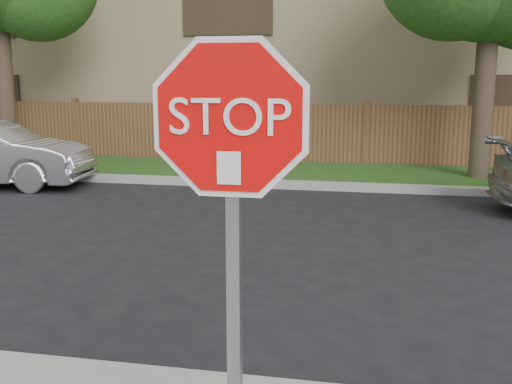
# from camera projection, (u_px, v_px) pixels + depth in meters

# --- Properties ---
(far_curb) EXTENTS (70.00, 0.30, 0.15)m
(far_curb) POSITION_uv_depth(u_px,v_px,m) (362.00, 187.00, 12.27)
(far_curb) COLOR gray
(far_curb) RESTS_ON ground
(grass_strip) EXTENTS (70.00, 3.00, 0.12)m
(grass_strip) POSITION_uv_depth(u_px,v_px,m) (364.00, 175.00, 13.86)
(grass_strip) COLOR #1E4714
(grass_strip) RESTS_ON ground
(fence) EXTENTS (70.00, 0.12, 1.60)m
(fence) POSITION_uv_depth(u_px,v_px,m) (366.00, 136.00, 15.26)
(fence) COLOR #50301C
(fence) RESTS_ON ground
(apartment_building) EXTENTS (35.20, 9.20, 7.20)m
(apartment_building) POSITION_uv_depth(u_px,v_px,m) (372.00, 39.00, 20.13)
(apartment_building) COLOR #95855C
(apartment_building) RESTS_ON ground
(stop_sign) EXTENTS (1.01, 0.13, 2.55)m
(stop_sign) POSITION_uv_depth(u_px,v_px,m) (231.00, 188.00, 2.75)
(stop_sign) COLOR gray
(stop_sign) RESTS_ON sidewalk_near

